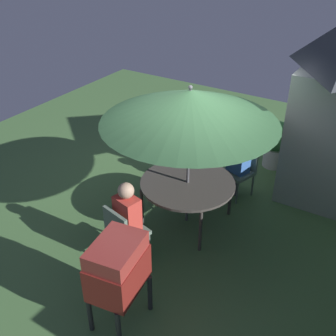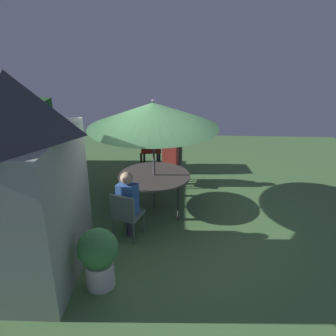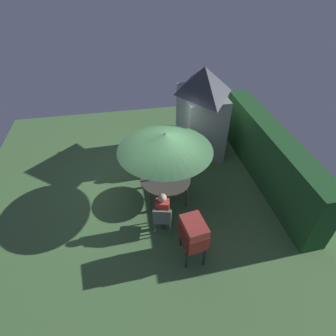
{
  "view_description": "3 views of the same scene",
  "coord_description": "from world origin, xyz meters",
  "px_view_note": "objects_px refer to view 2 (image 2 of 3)",
  "views": [
    {
      "loc": [
        4.91,
        2.75,
        4.17
      ],
      "look_at": [
        0.24,
        -0.17,
        0.84
      ],
      "focal_mm": 43.8,
      "sensor_mm": 36.0,
      "label": 1
    },
    {
      "loc": [
        -6.18,
        -0.4,
        3.58
      ],
      "look_at": [
        0.31,
        -0.07,
        0.89
      ],
      "focal_mm": 37.1,
      "sensor_mm": 36.0,
      "label": 2
    },
    {
      "loc": [
        5.97,
        -0.74,
        5.88
      ],
      "look_at": [
        0.27,
        0.3,
        1.08
      ],
      "focal_mm": 28.64,
      "sensor_mm": 36.0,
      "label": 3
    }
  ],
  "objects_px": {
    "chair_near_shed": "(171,163)",
    "person_in_blue": "(128,197)",
    "patio_umbrella": "(153,115)",
    "potted_plant_by_shed": "(98,255)",
    "chair_far_side": "(126,213)",
    "garden_shed": "(22,181)",
    "person_in_red": "(170,154)",
    "bbq_grill": "(150,139)",
    "patio_table": "(154,177)"
  },
  "relations": [
    {
      "from": "garden_shed",
      "to": "chair_near_shed",
      "type": "height_order",
      "value": "garden_shed"
    },
    {
      "from": "patio_umbrella",
      "to": "chair_far_side",
      "type": "relative_size",
      "value": 2.83
    },
    {
      "from": "patio_table",
      "to": "chair_near_shed",
      "type": "relative_size",
      "value": 1.63
    },
    {
      "from": "potted_plant_by_shed",
      "to": "person_in_red",
      "type": "bearing_deg",
      "value": -13.56
    },
    {
      "from": "patio_table",
      "to": "person_in_blue",
      "type": "distance_m",
      "value": 1.17
    },
    {
      "from": "patio_table",
      "to": "patio_umbrella",
      "type": "xyz_separation_m",
      "value": [
        0.0,
        -0.0,
        1.3
      ]
    },
    {
      "from": "garden_shed",
      "to": "patio_umbrella",
      "type": "bearing_deg",
      "value": -36.43
    },
    {
      "from": "chair_far_side",
      "to": "patio_table",
      "type": "bearing_deg",
      "value": -18.52
    },
    {
      "from": "chair_near_shed",
      "to": "potted_plant_by_shed",
      "type": "xyz_separation_m",
      "value": [
        -3.67,
        0.89,
        0.01
      ]
    },
    {
      "from": "person_in_blue",
      "to": "garden_shed",
      "type": "bearing_deg",
      "value": 131.28
    },
    {
      "from": "bbq_grill",
      "to": "potted_plant_by_shed",
      "type": "bearing_deg",
      "value": 176.19
    },
    {
      "from": "bbq_grill",
      "to": "person_in_red",
      "type": "xyz_separation_m",
      "value": [
        -0.93,
        -0.56,
        -0.06
      ]
    },
    {
      "from": "chair_near_shed",
      "to": "bbq_grill",
      "type": "bearing_deg",
      "value": 34.69
    },
    {
      "from": "patio_umbrella",
      "to": "bbq_grill",
      "type": "distance_m",
      "value": 2.4
    },
    {
      "from": "person_in_red",
      "to": "patio_table",
      "type": "bearing_deg",
      "value": 166.57
    },
    {
      "from": "potted_plant_by_shed",
      "to": "patio_table",
      "type": "bearing_deg",
      "value": -13.63
    },
    {
      "from": "potted_plant_by_shed",
      "to": "person_in_blue",
      "type": "height_order",
      "value": "person_in_blue"
    },
    {
      "from": "potted_plant_by_shed",
      "to": "person_in_blue",
      "type": "distance_m",
      "value": 1.36
    },
    {
      "from": "patio_table",
      "to": "potted_plant_by_shed",
      "type": "distance_m",
      "value": 2.5
    },
    {
      "from": "garden_shed",
      "to": "potted_plant_by_shed",
      "type": "bearing_deg",
      "value": -101.51
    },
    {
      "from": "garden_shed",
      "to": "bbq_grill",
      "type": "distance_m",
      "value": 4.57
    },
    {
      "from": "chair_near_shed",
      "to": "patio_table",
      "type": "bearing_deg",
      "value": 166.57
    },
    {
      "from": "garden_shed",
      "to": "chair_near_shed",
      "type": "distance_m",
      "value": 4.1
    },
    {
      "from": "chair_far_side",
      "to": "potted_plant_by_shed",
      "type": "distance_m",
      "value": 1.25
    },
    {
      "from": "chair_near_shed",
      "to": "person_in_blue",
      "type": "relative_size",
      "value": 0.71
    },
    {
      "from": "garden_shed",
      "to": "person_in_red",
      "type": "height_order",
      "value": "garden_shed"
    },
    {
      "from": "garden_shed",
      "to": "chair_near_shed",
      "type": "bearing_deg",
      "value": -29.16
    },
    {
      "from": "garden_shed",
      "to": "chair_near_shed",
      "type": "relative_size",
      "value": 3.42
    },
    {
      "from": "patio_table",
      "to": "potted_plant_by_shed",
      "type": "height_order",
      "value": "potted_plant_by_shed"
    },
    {
      "from": "patio_table",
      "to": "chair_near_shed",
      "type": "xyz_separation_m",
      "value": [
        1.25,
        -0.3,
        -0.17
      ]
    },
    {
      "from": "patio_table",
      "to": "chair_far_side",
      "type": "bearing_deg",
      "value": 161.48
    },
    {
      "from": "person_in_red",
      "to": "chair_far_side",
      "type": "bearing_deg",
      "value": 163.97
    },
    {
      "from": "chair_far_side",
      "to": "person_in_blue",
      "type": "bearing_deg",
      "value": -18.52
    },
    {
      "from": "chair_near_shed",
      "to": "chair_far_side",
      "type": "xyz_separation_m",
      "value": [
        -2.43,
        0.69,
        0.0
      ]
    },
    {
      "from": "patio_umbrella",
      "to": "potted_plant_by_shed",
      "type": "relative_size",
      "value": 2.72
    },
    {
      "from": "garden_shed",
      "to": "chair_far_side",
      "type": "distance_m",
      "value": 1.92
    },
    {
      "from": "bbq_grill",
      "to": "chair_far_side",
      "type": "height_order",
      "value": "bbq_grill"
    },
    {
      "from": "bbq_grill",
      "to": "person_in_red",
      "type": "distance_m",
      "value": 1.09
    },
    {
      "from": "patio_umbrella",
      "to": "chair_near_shed",
      "type": "xyz_separation_m",
      "value": [
        1.25,
        -0.3,
        -1.46
      ]
    },
    {
      "from": "bbq_grill",
      "to": "chair_far_side",
      "type": "bearing_deg",
      "value": 178.08
    },
    {
      "from": "patio_umbrella",
      "to": "person_in_red",
      "type": "distance_m",
      "value": 1.7
    },
    {
      "from": "person_in_blue",
      "to": "bbq_grill",
      "type": "bearing_deg",
      "value": -1.49
    },
    {
      "from": "garden_shed",
      "to": "person_in_blue",
      "type": "distance_m",
      "value": 1.86
    },
    {
      "from": "patio_umbrella",
      "to": "person_in_blue",
      "type": "relative_size",
      "value": 2.02
    },
    {
      "from": "bbq_grill",
      "to": "chair_far_side",
      "type": "xyz_separation_m",
      "value": [
        -3.27,
        0.11,
        -0.33
      ]
    },
    {
      "from": "patio_umbrella",
      "to": "person_in_red",
      "type": "bearing_deg",
      "value": -13.43
    },
    {
      "from": "chair_far_side",
      "to": "person_in_red",
      "type": "bearing_deg",
      "value": -16.03
    },
    {
      "from": "person_in_red",
      "to": "garden_shed",
      "type": "bearing_deg",
      "value": 150.49
    },
    {
      "from": "bbq_grill",
      "to": "potted_plant_by_shed",
      "type": "xyz_separation_m",
      "value": [
        -4.51,
        0.3,
        -0.32
      ]
    },
    {
      "from": "garden_shed",
      "to": "chair_far_side",
      "type": "relative_size",
      "value": 3.42
    }
  ]
}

